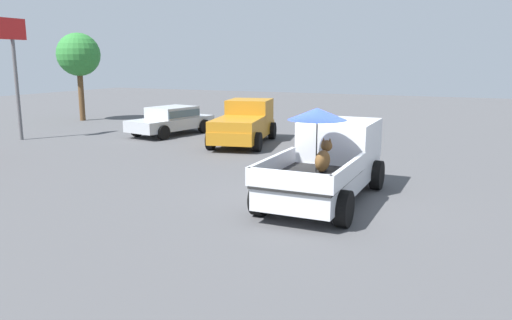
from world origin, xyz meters
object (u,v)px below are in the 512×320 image
(pickup_truck_far, at_px, (245,123))
(motel_sign, at_px, (14,55))
(pickup_truck_main, at_px, (330,159))
(parked_sedan_near, at_px, (171,119))

(pickup_truck_far, relative_size, motel_sign, 0.96)
(pickup_truck_main, height_order, motel_sign, motel_sign)
(pickup_truck_far, distance_m, parked_sedan_near, 4.38)
(parked_sedan_near, height_order, motel_sign, motel_sign)
(pickup_truck_main, height_order, parked_sedan_near, pickup_truck_main)
(pickup_truck_far, xyz_separation_m, parked_sedan_near, (0.85, 4.30, -0.13))
(pickup_truck_main, distance_m, parked_sedan_near, 12.59)
(pickup_truck_far, bearing_deg, motel_sign, 96.65)
(pickup_truck_far, relative_size, parked_sedan_near, 1.11)
(pickup_truck_main, distance_m, motel_sign, 15.89)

